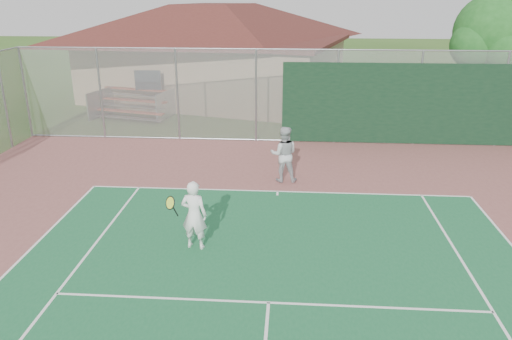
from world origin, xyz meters
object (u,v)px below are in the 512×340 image
at_px(bleachers, 133,103).
at_px(player_grey_back, 284,155).
at_px(tree, 494,35).
at_px(player_white_front, 194,216).
at_px(clubhouse, 215,42).

xyz_separation_m(bleachers, player_grey_back, (7.01, -7.65, 0.21)).
distance_m(tree, player_white_front, 17.84).
relative_size(clubhouse, player_white_front, 9.43).
height_order(clubhouse, tree, clubhouse).
relative_size(clubhouse, tree, 2.74).
relative_size(bleachers, player_white_front, 2.28).
relative_size(player_white_front, player_grey_back, 0.94).
distance_m(bleachers, player_white_front, 13.02).
height_order(bleachers, tree, tree).
height_order(clubhouse, player_white_front, clubhouse).
relative_size(bleachers, player_grey_back, 2.15).
distance_m(tree, player_grey_back, 13.38).
bearing_deg(player_white_front, clubhouse, -74.88).
bearing_deg(bleachers, player_grey_back, -32.91).
bearing_deg(player_grey_back, player_white_front, 65.44).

